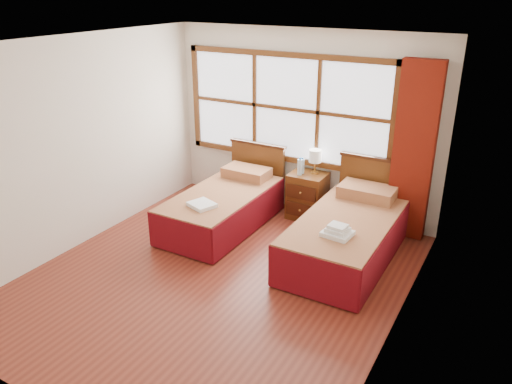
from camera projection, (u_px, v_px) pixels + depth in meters
The scene contains 15 objects.
floor at pixel (217, 278), 5.74m from camera, with size 4.50×4.50×0.00m, color maroon.
ceiling at pixel (209, 44), 4.74m from camera, with size 4.50×4.50×0.00m, color white.
wall_back at pixel (302, 124), 7.05m from camera, with size 4.00×4.00×0.00m, color silver.
wall_left at pixel (79, 144), 6.15m from camera, with size 4.50×4.50×0.00m, color silver.
wall_right at pixel (404, 211), 4.33m from camera, with size 4.50×4.50×0.00m, color silver.
window at pixel (286, 108), 7.05m from camera, with size 3.16×0.06×1.56m.
curtain at pixel (414, 152), 6.26m from camera, with size 0.50×0.16×2.30m, color maroon.
bed_left at pixel (224, 206), 6.90m from camera, with size 0.98×2.00×0.95m.
bed_right at pixel (348, 234), 6.07m from camera, with size 1.05×2.07×1.02m.
nightstand at pixel (307, 196), 7.11m from camera, with size 0.50×0.49×0.67m.
towels_left at pixel (202, 205), 6.34m from camera, with size 0.39×0.36×0.05m.
towels_right at pixel (337, 231), 5.51m from camera, with size 0.34×0.30×0.13m.
lamp at pixel (315, 157), 6.92m from camera, with size 0.18×0.18×0.34m.
bottle_near at pixel (300, 167), 6.91m from camera, with size 0.07×0.07×0.25m.
bottle_far at pixel (302, 166), 6.97m from camera, with size 0.06×0.06×0.23m.
Camera 1 is at (2.81, -4.06, 3.13)m, focal length 35.00 mm.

